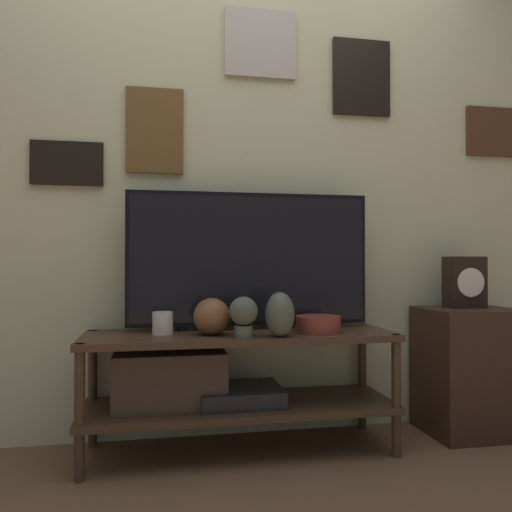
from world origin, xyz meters
TOP-DOWN VIEW (x-y plane):
  - ground_plane at (0.00, 0.00)m, footprint 12.00×12.00m
  - wall_back at (-0.00, 0.52)m, footprint 6.40×0.08m
  - media_console at (-0.11, 0.26)m, footprint 1.36×0.43m
  - television at (0.06, 0.35)m, footprint 1.13×0.05m
  - vase_round_glass at (-0.13, 0.20)m, footprint 0.16×0.16m
  - vase_wide_bowl at (0.34, 0.19)m, footprint 0.20×0.20m
  - vase_urn_stoneware at (0.14, 0.10)m, footprint 0.12×0.14m
  - candle_jar at (-0.34, 0.26)m, footprint 0.09×0.09m
  - decorative_bust at (-0.01, 0.10)m, footprint 0.12×0.12m
  - side_table at (1.14, 0.29)m, footprint 0.44×0.37m
  - mantel_clock at (1.15, 0.33)m, footprint 0.19×0.11m

SIDE VIEW (x-z plane):
  - ground_plane at x=0.00m, z-range 0.00..0.00m
  - side_table at x=1.14m, z-range 0.00..0.61m
  - media_console at x=-0.11m, z-range 0.07..0.59m
  - vase_wide_bowl at x=0.34m, z-range 0.52..0.60m
  - candle_jar at x=-0.34m, z-range 0.52..0.62m
  - vase_round_glass at x=-0.13m, z-range 0.52..0.68m
  - vase_urn_stoneware at x=0.14m, z-range 0.52..0.71m
  - decorative_bust at x=-0.01m, z-range 0.54..0.71m
  - mantel_clock at x=1.15m, z-range 0.61..0.86m
  - television at x=0.06m, z-range 0.53..1.17m
  - wall_back at x=0.00m, z-range 0.01..2.71m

